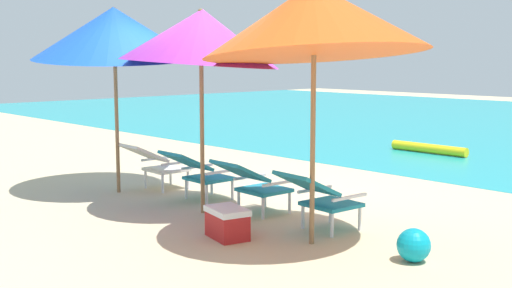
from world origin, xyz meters
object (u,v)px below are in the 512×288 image
at_px(lounge_chair_near_left, 198,170).
at_px(beach_umbrella_left, 114,33).
at_px(swim_buoy, 429,148).
at_px(lounge_chair_near_right, 253,181).
at_px(beach_umbrella_center, 201,37).
at_px(lounge_chair_far_left, 156,162).
at_px(cooler_box, 227,223).
at_px(beach_ball, 414,245).
at_px(beach_umbrella_right, 314,19).
at_px(lounge_chair_far_right, 320,195).

xyz_separation_m(lounge_chair_near_left, beach_umbrella_left, (-1.20, -0.46, 1.76)).
distance_m(swim_buoy, beach_umbrella_left, 6.69).
xyz_separation_m(swim_buoy, beach_umbrella_left, (-0.91, -6.29, 2.07)).
relative_size(lounge_chair_near_right, beach_umbrella_center, 0.34).
distance_m(lounge_chair_near_right, beach_umbrella_center, 1.78).
height_order(lounge_chair_far_left, lounge_chair_near_right, same).
bearing_deg(lounge_chair_near_left, cooler_box, -28.22).
height_order(lounge_chair_near_right, beach_ball, lounge_chair_near_right).
relative_size(beach_umbrella_left, cooler_box, 5.80).
height_order(beach_umbrella_right, cooler_box, beach_umbrella_right).
bearing_deg(lounge_chair_near_right, lounge_chair_far_left, -179.17).
bearing_deg(lounge_chair_far_right, beach_ball, -5.66).
height_order(lounge_chair_near_left, lounge_chair_far_right, same).
distance_m(beach_umbrella_right, cooler_box, 2.22).
bearing_deg(lounge_chair_far_right, swim_buoy, 111.89).
bearing_deg(swim_buoy, cooler_box, -74.58).
relative_size(beach_umbrella_right, cooler_box, 4.99).
bearing_deg(lounge_chair_near_left, swim_buoy, 92.78).
distance_m(beach_umbrella_center, cooler_box, 2.23).
height_order(swim_buoy, lounge_chair_far_left, lounge_chair_far_left).
distance_m(lounge_chair_far_right, beach_umbrella_right, 1.85).
xyz_separation_m(lounge_chair_far_left, lounge_chair_near_left, (0.94, 0.01, 0.00)).
relative_size(lounge_chair_near_left, beach_umbrella_left, 0.29).
distance_m(swim_buoy, lounge_chair_near_left, 5.85).
height_order(lounge_chair_far_right, beach_umbrella_center, beach_umbrella_center).
distance_m(lounge_chair_far_left, lounge_chair_near_right, 1.96).
relative_size(lounge_chair_near_right, lounge_chair_far_right, 0.98).
height_order(lounge_chair_near_left, beach_umbrella_left, beach_umbrella_left).
bearing_deg(beach_umbrella_center, beach_umbrella_right, -0.09).
bearing_deg(lounge_chair_far_left, beach_umbrella_center, -12.66).
height_order(swim_buoy, cooler_box, cooler_box).
relative_size(lounge_chair_near_left, lounge_chair_near_right, 0.99).
bearing_deg(cooler_box, beach_umbrella_left, 172.23).
bearing_deg(beach_umbrella_left, swim_buoy, 81.74).
distance_m(lounge_chair_near_left, beach_umbrella_right, 2.92).
height_order(swim_buoy, lounge_chair_near_left, lounge_chair_near_left).
relative_size(lounge_chair_far_left, beach_umbrella_right, 0.34).
relative_size(lounge_chair_near_left, beach_ball, 2.86).
bearing_deg(beach_umbrella_center, cooler_box, -25.55).
relative_size(lounge_chair_near_right, beach_umbrella_left, 0.29).
xyz_separation_m(lounge_chair_far_left, beach_ball, (4.23, -0.08, -0.25)).
height_order(beach_umbrella_center, beach_umbrella_right, beach_umbrella_right).
relative_size(lounge_chair_far_left, cooler_box, 1.68).
bearing_deg(cooler_box, lounge_chair_near_left, 151.78).
bearing_deg(lounge_chair_far_left, swim_buoy, 83.56).
bearing_deg(swim_buoy, lounge_chair_far_left, -96.44).
height_order(lounge_chair_near_left, beach_umbrella_center, beach_umbrella_center).
distance_m(lounge_chair_near_left, cooler_box, 1.78).
distance_m(lounge_chair_far_left, beach_umbrella_center, 2.25).
bearing_deg(lounge_chair_far_right, lounge_chair_far_left, -179.23).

